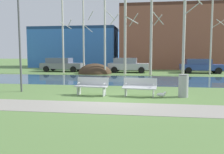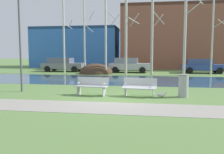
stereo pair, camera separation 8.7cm
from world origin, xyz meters
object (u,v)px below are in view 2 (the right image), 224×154
(seagull, at_px, (161,95))
(parked_sedan_second_silver, at_px, (129,65))
(parked_van_nearest_grey, at_px, (63,64))
(parked_hatch_third_blue, at_px, (202,66))
(bench_left, at_px, (92,86))
(streetlamp, at_px, (19,26))
(trash_bin, at_px, (183,85))
(bench_right, at_px, (140,87))

(seagull, xyz_separation_m, parked_sedan_second_silver, (-2.63, 14.12, 0.67))
(seagull, xyz_separation_m, parked_van_nearest_grey, (-10.04, 14.37, 0.66))
(seagull, bearing_deg, parked_van_nearest_grey, 124.94)
(parked_van_nearest_grey, distance_m, parked_hatch_third_blue, 14.92)
(bench_left, relative_size, parked_van_nearest_grey, 0.35)
(streetlamp, xyz_separation_m, parked_hatch_third_blue, (12.20, 13.70, -2.71))
(trash_bin, bearing_deg, parked_sedan_second_silver, 104.67)
(bench_right, xyz_separation_m, parked_sedan_second_silver, (-1.61, 14.04, 0.33))
(bench_left, distance_m, parked_van_nearest_grey, 15.79)
(trash_bin, xyz_separation_m, parked_sedan_second_silver, (-3.64, 13.91, 0.25))
(trash_bin, height_order, parked_van_nearest_grey, parked_van_nearest_grey)
(seagull, distance_m, parked_hatch_third_blue, 15.15)
(trash_bin, relative_size, parked_van_nearest_grey, 0.23)
(bench_right, relative_size, trash_bin, 1.55)
(trash_bin, height_order, streetlamp, streetlamp)
(bench_right, relative_size, parked_van_nearest_grey, 0.35)
(parked_sedan_second_silver, bearing_deg, bench_right, -83.46)
(seagull, relative_size, parked_sedan_second_silver, 0.11)
(streetlamp, distance_m, parked_van_nearest_grey, 14.26)
(bench_left, relative_size, seagull, 3.44)
(seagull, height_order, parked_van_nearest_grey, parked_van_nearest_grey)
(parked_van_nearest_grey, xyz_separation_m, parked_sedan_second_silver, (7.41, -0.26, 0.01))
(parked_van_nearest_grey, distance_m, parked_sedan_second_silver, 7.41)
(trash_bin, bearing_deg, parked_hatch_third_blue, 74.68)
(seagull, bearing_deg, parked_hatch_third_blue, 71.21)
(bench_right, bearing_deg, parked_hatch_third_blue, 67.52)
(trash_bin, bearing_deg, streetlamp, 177.11)
(parked_hatch_third_blue, bearing_deg, trash_bin, -105.32)
(trash_bin, height_order, seagull, trash_bin)
(bench_right, distance_m, streetlamp, 7.00)
(seagull, bearing_deg, trash_bin, 11.94)
(trash_bin, xyz_separation_m, parked_van_nearest_grey, (-11.05, 14.16, 0.24))
(streetlamp, relative_size, parked_van_nearest_grey, 1.10)
(bench_right, bearing_deg, seagull, -4.13)
(seagull, distance_m, streetlamp, 8.08)
(bench_right, bearing_deg, parked_van_nearest_grey, 122.23)
(bench_left, distance_m, trash_bin, 4.36)
(bench_right, relative_size, parked_sedan_second_silver, 0.39)
(seagull, relative_size, parked_hatch_third_blue, 0.11)
(trash_bin, bearing_deg, bench_right, -176.08)
(parked_sedan_second_silver, bearing_deg, bench_left, -92.94)
(parked_van_nearest_grey, bearing_deg, trash_bin, -52.04)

